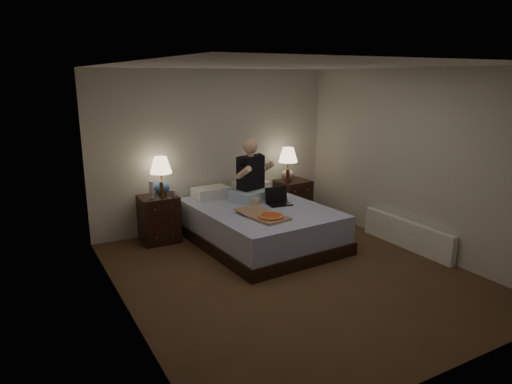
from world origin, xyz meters
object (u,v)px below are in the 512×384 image
water_bottle (152,190)px  soda_can (174,194)px  laptop (279,197)px  nightstand_right (293,200)px  pizza_box (271,217)px  lamp_right (288,164)px  radiator (407,234)px  beer_bottle_right (288,177)px  person (253,170)px  beer_bottle_left (162,190)px  bed (260,225)px  lamp_left (161,176)px  nightstand_left (159,219)px

water_bottle → soda_can: bearing=-16.5°
water_bottle → laptop: (1.67, -0.77, -0.14)m
nightstand_right → pizza_box: size_ratio=0.89×
lamp_right → radiator: (0.74, -1.98, -0.75)m
laptop → beer_bottle_right: bearing=56.7°
water_bottle → beer_bottle_right: water_bottle is taller
water_bottle → beer_bottle_right: 2.24m
person → pizza_box: size_ratio=1.22×
beer_bottle_left → bed: bearing=-28.2°
pizza_box → radiator: pizza_box is taller
water_bottle → lamp_left: bearing=37.5°
bed → lamp_left: 1.61m
soda_can → laptop: laptop is taller
pizza_box → lamp_right: bearing=40.0°
bed → water_bottle: 1.64m
soda_can → lamp_left: bearing=112.1°
nightstand_left → beer_bottle_left: beer_bottle_left is taller
lamp_left → soda_can: 0.34m
beer_bottle_right → nightstand_right: bearing=34.6°
bed → lamp_right: bearing=34.7°
lamp_left → radiator: lamp_left is taller
bed → water_bottle: (-1.37, 0.71, 0.54)m
soda_can → beer_bottle_left: 0.18m
nightstand_left → nightstand_right: (2.33, -0.04, -0.01)m
nightstand_right → water_bottle: water_bottle is taller
nightstand_left → nightstand_right: bearing=-0.8°
bed → nightstand_left: size_ratio=3.20×
water_bottle → pizza_box: water_bottle is taller
soda_can → beer_bottle_left: size_ratio=0.43×
person → water_bottle: bearing=149.3°
beer_bottle_left → radiator: size_ratio=0.14×
laptop → pizza_box: bearing=-123.2°
beer_bottle_left → radiator: (2.97, -1.86, -0.60)m
lamp_right → beer_bottle_right: size_ratio=2.43×
nightstand_right → laptop: bearing=-137.4°
beer_bottle_left → laptop: beer_bottle_left is taller
bed → laptop: laptop is taller
bed → lamp_right: 1.43m
soda_can → beer_bottle_right: beer_bottle_right is taller
radiator → lamp_right: bearing=110.6°
lamp_left → water_bottle: lamp_left is taller
bed → pizza_box: (-0.18, -0.61, 0.32)m
nightstand_left → pizza_box: 1.78m
lamp_left → water_bottle: size_ratio=2.24×
laptop → radiator: laptop is taller
laptop → pizza_box: laptop is taller
water_bottle → beer_bottle_left: (0.13, -0.05, -0.01)m
lamp_left → soda_can: bearing=-67.9°
beer_bottle_right → pizza_box: (-1.05, -1.22, -0.20)m
soda_can → pizza_box: bearing=-54.1°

